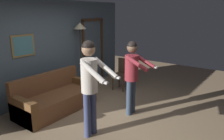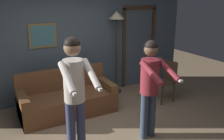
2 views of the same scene
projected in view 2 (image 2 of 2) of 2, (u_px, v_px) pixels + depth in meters
ground_plane at (108, 138)px, 4.27m from camera, size 12.00×12.00×0.00m
back_wall_assembly at (67, 43)px, 5.66m from camera, size 6.40×0.10×2.60m
couch at (67, 100)px, 5.13m from camera, size 1.90×0.85×0.87m
torchiere_lamp at (117, 24)px, 5.85m from camera, size 0.37×0.37×1.99m
person_standing_left at (74, 85)px, 3.55m from camera, size 0.43×0.70×1.82m
person_standing_right at (150, 81)px, 4.02m from camera, size 0.46×0.67×1.68m
dining_chair_distant at (166, 78)px, 5.68m from camera, size 0.44×0.44×0.93m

